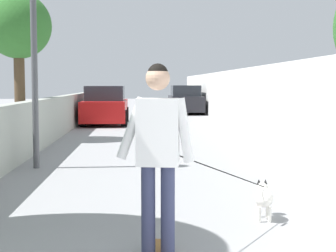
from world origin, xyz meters
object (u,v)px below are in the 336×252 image
(lamp_post, at_px, (33,9))
(car_far, at_px, (185,100))
(dog, at_px, (263,197))
(car_near, at_px, (105,106))
(tree_left_mid, at_px, (18,28))
(person_skateboarder, at_px, (158,143))

(lamp_post, bearing_deg, car_far, -14.00)
(dog, relative_size, car_near, 0.42)
(lamp_post, bearing_deg, dog, -138.56)
(tree_left_mid, height_order, car_near, tree_left_mid)
(car_near, relative_size, car_far, 1.01)
(car_near, bearing_deg, tree_left_mid, 160.66)
(person_skateboarder, bearing_deg, tree_left_mid, 19.32)
(lamp_post, distance_m, dog, 5.95)
(tree_left_mid, relative_size, car_near, 1.05)
(tree_left_mid, height_order, lamp_post, lamp_post)
(person_skateboarder, bearing_deg, dog, -43.29)
(tree_left_mid, height_order, car_far, tree_left_mid)
(car_near, height_order, car_far, same)
(tree_left_mid, bearing_deg, car_near, -19.34)
(tree_left_mid, relative_size, dog, 2.50)
(tree_left_mid, xyz_separation_m, lamp_post, (-4.99, -1.44, -0.17))
(lamp_post, relative_size, dog, 2.65)
(tree_left_mid, height_order, person_skateboarder, tree_left_mid)
(lamp_post, relative_size, car_near, 1.11)
(lamp_post, xyz_separation_m, car_far, (17.94, -4.47, -2.32))
(lamp_post, xyz_separation_m, car_near, (10.81, -0.60, -2.32))
(car_far, bearing_deg, lamp_post, 166.00)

